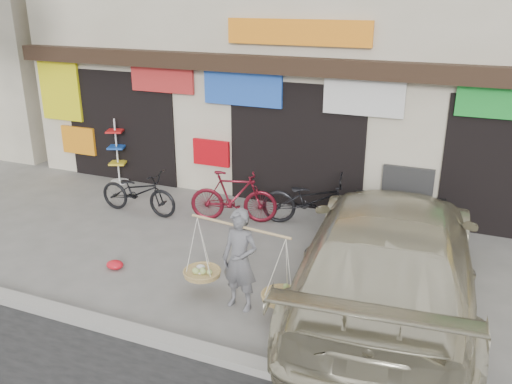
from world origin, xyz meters
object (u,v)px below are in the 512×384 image
at_px(street_vendor, 240,264).
at_px(suv, 389,254).
at_px(bike_1, 234,197).
at_px(bike_0, 138,192).
at_px(bike_2, 312,200).
at_px(display_rack, 117,157).

height_order(street_vendor, suv, suv).
bearing_deg(suv, bike_1, -36.24).
distance_m(bike_1, suv, 4.03).
height_order(bike_0, bike_1, bike_1).
bearing_deg(street_vendor, bike_1, 124.02).
xyz_separation_m(street_vendor, bike_1, (-1.47, 2.91, -0.18)).
bearing_deg(bike_0, bike_2, -76.52).
height_order(bike_0, bike_2, bike_2).
height_order(street_vendor, bike_2, street_vendor).
height_order(bike_2, display_rack, display_rack).
xyz_separation_m(bike_1, display_rack, (-3.66, 1.10, 0.11)).
relative_size(bike_0, bike_2, 0.90).
bearing_deg(bike_0, bike_1, -78.99).
height_order(street_vendor, bike_1, street_vendor).
relative_size(street_vendor, display_rack, 1.20).
bearing_deg(street_vendor, bike_0, 151.60).
bearing_deg(display_rack, street_vendor, -37.98).
relative_size(street_vendor, bike_2, 0.95).
xyz_separation_m(street_vendor, bike_2, (0.06, 3.35, -0.18)).
height_order(bike_1, display_rack, display_rack).
relative_size(bike_0, display_rack, 1.13).
relative_size(bike_0, suv, 0.29).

